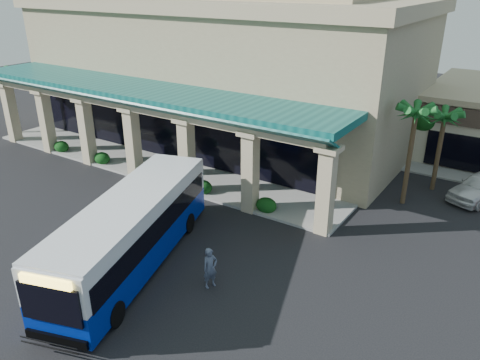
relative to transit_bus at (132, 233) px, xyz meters
The scene contains 9 objects.
ground 2.89m from the transit_bus, 89.75° to the left, with size 110.00×110.00×0.00m, color black.
main_building 20.41m from the transit_bus, 113.52° to the left, with size 30.80×14.80×11.35m, color tan, non-canonical shape.
arcade 12.21m from the transit_bus, 131.11° to the left, with size 30.00×6.20×5.70m, color #0D4F4D, non-canonical shape.
palm_0 15.92m from the transit_bus, 57.49° to the left, with size 2.40×2.40×6.60m, color #185D23, non-canonical shape.
palm_1 18.96m from the transit_bus, 59.82° to the left, with size 2.40×2.40×5.80m, color #185D23, non-canonical shape.
palm_2 24.21m from the transit_bus, 158.51° to the left, with size 2.40×2.40×6.20m, color #185D23, non-canonical shape.
broadleaf_tree 22.65m from the transit_bus, 70.62° to the left, with size 2.60×2.60×4.81m, color #0D3A0F, non-canonical shape.
transit_bus is the anchor object (origin of this frame).
pedestrian 4.03m from the transit_bus, ahead, with size 0.67×0.44×1.84m, color #4D576D.
Camera 1 is at (14.14, -14.98, 12.22)m, focal length 35.00 mm.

